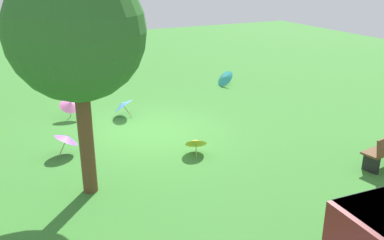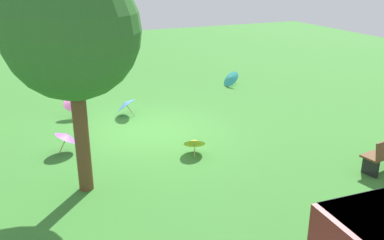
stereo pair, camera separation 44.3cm
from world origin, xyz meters
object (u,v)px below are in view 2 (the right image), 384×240
(parasol_pink_0, at_px, (74,103))
(parasol_yellow_1, at_px, (194,142))
(parasol_purple_1, at_px, (67,136))
(parasol_blue_0, at_px, (126,104))
(shade_tree, at_px, (72,33))
(parasol_teal_1, at_px, (230,78))

(parasol_pink_0, bearing_deg, parasol_yellow_1, 120.53)
(parasol_purple_1, distance_m, parasol_blue_0, 3.08)
(shade_tree, distance_m, parasol_teal_1, 9.84)
(parasol_teal_1, bearing_deg, parasol_blue_0, 20.84)
(parasol_purple_1, bearing_deg, parasol_yellow_1, 154.99)
(parasol_purple_1, bearing_deg, parasol_blue_0, -134.66)
(parasol_purple_1, distance_m, parasol_pink_0, 2.75)
(parasol_yellow_1, bearing_deg, shade_tree, 14.49)
(parasol_blue_0, relative_size, parasol_pink_0, 1.38)
(parasol_yellow_1, bearing_deg, parasol_purple_1, -25.01)
(shade_tree, distance_m, parasol_blue_0, 5.70)
(parasol_teal_1, relative_size, parasol_pink_0, 1.09)
(shade_tree, bearing_deg, parasol_blue_0, -115.56)
(parasol_purple_1, relative_size, parasol_blue_0, 0.69)
(shade_tree, relative_size, parasol_teal_1, 6.08)
(parasol_blue_0, bearing_deg, parasol_purple_1, 45.34)
(parasol_teal_1, distance_m, parasol_yellow_1, 6.77)
(parasol_blue_0, height_order, parasol_pink_0, parasol_pink_0)
(parasol_teal_1, distance_m, parasol_blue_0, 5.22)
(parasol_purple_1, distance_m, parasol_yellow_1, 3.34)
(shade_tree, height_order, parasol_teal_1, shade_tree)
(parasol_purple_1, xyz_separation_m, parasol_yellow_1, (-3.02, 1.41, -0.13))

